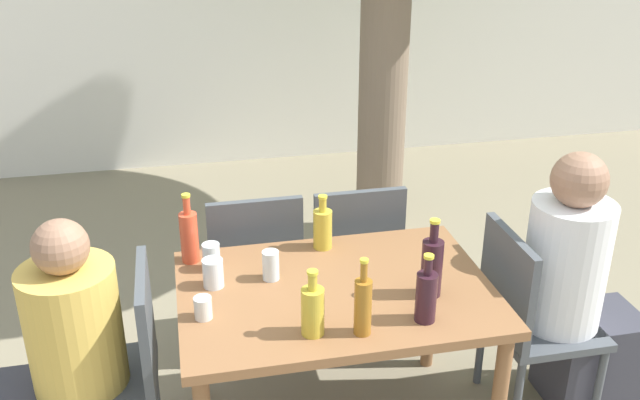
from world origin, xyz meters
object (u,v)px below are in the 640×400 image
drinking_glass_3 (213,273)px  drinking_glass_2 (271,265)px  dining_table_front (336,307)px  amber_bottle_4 (363,305)px  patio_chair_2 (254,264)px  wine_bottle_0 (426,295)px  soda_bottle_2 (189,235)px  drinking_glass_0 (211,257)px  oil_cruet_3 (323,228)px  drinking_glass_1 (203,308)px  oil_cruet_1 (313,310)px  person_seated_0 (57,371)px  patio_chair_1 (527,313)px  patio_chair_0 (121,364)px  person_seated_1 (577,296)px  wine_bottle_5 (432,266)px  patio_chair_3 (353,254)px

drinking_glass_3 → drinking_glass_2: bearing=2.1°
dining_table_front → amber_bottle_4: amber_bottle_4 is taller
drinking_glass_2 → dining_table_front: bearing=-27.8°
patio_chair_2 → wine_bottle_0: wine_bottle_0 is taller
soda_bottle_2 → drinking_glass_3: (0.08, -0.23, -0.06)m
soda_bottle_2 → drinking_glass_0: 0.14m
oil_cruet_3 → drinking_glass_1: size_ratio=2.89×
wine_bottle_0 → oil_cruet_1: bearing=179.6°
person_seated_0 → patio_chair_1: bearing=90.0°
patio_chair_2 → soda_bottle_2: 0.56m
patio_chair_0 → oil_cruet_1: bearing=68.3°
drinking_glass_0 → amber_bottle_4: bearing=-49.2°
amber_bottle_4 → drinking_glass_2: (-0.26, 0.44, -0.05)m
patio_chair_1 → drinking_glass_3: (-1.32, 0.12, 0.29)m
drinking_glass_0 → drinking_glass_2: (0.23, -0.13, 0.00)m
wine_bottle_0 → drinking_glass_3: bearing=151.5°
drinking_glass_1 → oil_cruet_3: bearing=39.2°
dining_table_front → drinking_glass_1: bearing=-169.2°
oil_cruet_3 → drinking_glass_3: 0.54m
person_seated_1 → wine_bottle_5: bearing=99.2°
drinking_glass_0 → drinking_glass_3: (-0.00, -0.14, 0.00)m
wine_bottle_0 → wine_bottle_5: bearing=63.9°
patio_chair_2 → drinking_glass_3: bearing=67.9°
oil_cruet_1 → drinking_glass_1: bearing=154.3°
patio_chair_3 → drinking_glass_0: 0.88m
soda_bottle_2 → amber_bottle_4: size_ratio=1.03×
person_seated_0 → wine_bottle_0: size_ratio=4.17×
drinking_glass_1 → drinking_glass_3: size_ratio=0.73×
person_seated_1 → dining_table_front: bearing=90.0°
drinking_glass_3 → patio_chair_3: bearing=37.4°
drinking_glass_3 → patio_chair_1: bearing=-5.1°
dining_table_front → drinking_glass_3: size_ratio=10.50×
patio_chair_1 → patio_chair_2: bearing=58.7°
person_seated_1 → drinking_glass_0: bearing=80.7°
oil_cruet_1 → wine_bottle_5: size_ratio=0.79×
oil_cruet_3 → drinking_glass_1: oil_cruet_3 is taller
oil_cruet_3 → wine_bottle_5: size_ratio=0.77×
amber_bottle_4 → drinking_glass_1: size_ratio=3.50×
oil_cruet_3 → drinking_glass_1: 0.71m
patio_chair_1 → wine_bottle_0: bearing=115.9°
drinking_glass_3 → amber_bottle_4: bearing=-41.2°
patio_chair_0 → drinking_glass_0: (0.38, 0.25, 0.29)m
drinking_glass_0 → drinking_glass_1: (-0.06, -0.35, -0.02)m
person_seated_1 → oil_cruet_1: 1.29m
drinking_glass_0 → drinking_glass_1: bearing=-99.1°
drinking_glass_0 → drinking_glass_1: size_ratio=1.35×
patio_chair_2 → drinking_glass_0: 0.55m
patio_chair_2 → wine_bottle_5: 1.05m
drinking_glass_1 → soda_bottle_2: bearing=93.2°
person_seated_1 → oil_cruet_1: bearing=102.8°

